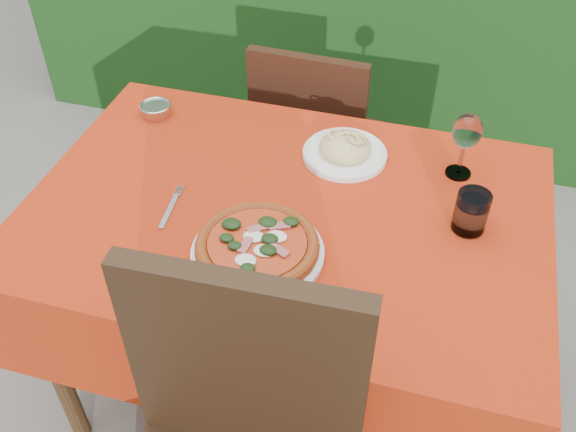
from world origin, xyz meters
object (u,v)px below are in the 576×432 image
(chair_far, at_px, (314,139))
(pizza_plate, at_px, (257,248))
(water_glass, at_px, (471,214))
(pasta_plate, at_px, (345,150))
(wine_glass, at_px, (467,134))
(steel_ramekin, at_px, (156,110))
(fork, at_px, (169,211))

(chair_far, xyz_separation_m, pizza_plate, (0.07, -0.83, 0.29))
(chair_far, bearing_deg, water_glass, 132.95)
(pizza_plate, distance_m, water_glass, 0.50)
(pasta_plate, xyz_separation_m, water_glass, (0.34, -0.19, 0.02))
(wine_glass, relative_size, steel_ramekin, 2.18)
(water_glass, bearing_deg, wine_glass, 100.96)
(chair_far, relative_size, water_glass, 8.32)
(pizza_plate, bearing_deg, steel_ramekin, 134.88)
(wine_glass, distance_m, fork, 0.75)
(pizza_plate, relative_size, steel_ramekin, 4.01)
(chair_far, relative_size, fork, 4.95)
(steel_ramekin, bearing_deg, pasta_plate, -4.71)
(pizza_plate, height_order, fork, pizza_plate)
(chair_far, bearing_deg, pizza_plate, 97.43)
(pasta_plate, distance_m, steel_ramekin, 0.57)
(wine_glass, bearing_deg, chair_far, 139.87)
(steel_ramekin, bearing_deg, wine_glass, -2.50)
(water_glass, relative_size, fork, 0.59)
(water_glass, xyz_separation_m, fork, (-0.70, -0.14, -0.04))
(pizza_plate, bearing_deg, water_glass, 26.39)
(fork, bearing_deg, pizza_plate, -23.56)
(pizza_plate, height_order, water_glass, water_glass)
(steel_ramekin, bearing_deg, fork, -61.35)
(pizza_plate, xyz_separation_m, water_glass, (0.45, 0.22, 0.02))
(pizza_plate, height_order, pasta_plate, pasta_plate)
(pizza_plate, distance_m, pasta_plate, 0.43)
(pasta_plate, xyz_separation_m, fork, (-0.36, -0.33, -0.02))
(chair_far, bearing_deg, steel_ramekin, 45.98)
(wine_glass, xyz_separation_m, steel_ramekin, (-0.86, 0.04, -0.11))
(fork, bearing_deg, wine_glass, 21.78)
(pizza_plate, height_order, wine_glass, wine_glass)
(pizza_plate, relative_size, wine_glass, 1.84)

